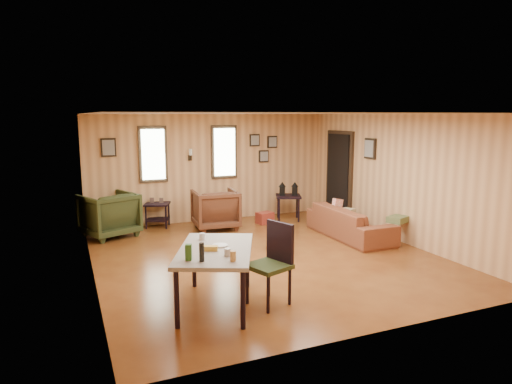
# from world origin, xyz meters

# --- Properties ---
(room) EXTENTS (5.54, 6.04, 2.44)m
(room) POSITION_xyz_m (0.17, 0.27, 1.21)
(room) COLOR brown
(room) RESTS_ON ground
(sofa) EXTENTS (0.62, 2.06, 0.80)m
(sofa) POSITION_xyz_m (2.04, 0.49, 0.40)
(sofa) COLOR brown
(sofa) RESTS_ON ground
(recliner_brown) EXTENTS (0.95, 0.90, 0.92)m
(recliner_brown) POSITION_xyz_m (-0.18, 2.17, 0.46)
(recliner_brown) COLOR #502918
(recliner_brown) RESTS_ON ground
(recliner_green) EXTENTS (1.20, 1.17, 0.96)m
(recliner_green) POSITION_xyz_m (-2.31, 2.39, 0.48)
(recliner_green) COLOR #2A3317
(recliner_green) RESTS_ON ground
(end_table) EXTENTS (0.64, 0.61, 0.64)m
(end_table) POSITION_xyz_m (-1.28, 2.80, 0.36)
(end_table) COLOR black
(end_table) RESTS_ON ground
(side_table) EXTENTS (0.72, 0.72, 0.88)m
(side_table) POSITION_xyz_m (1.61, 2.31, 0.60)
(side_table) COLOR black
(side_table) RESTS_ON ground
(cooler) EXTENTS (0.40, 0.33, 0.25)m
(cooler) POSITION_xyz_m (0.97, 2.19, 0.13)
(cooler) COLOR maroon
(cooler) RESTS_ON ground
(backpack) EXTENTS (0.44, 0.35, 0.35)m
(backpack) POSITION_xyz_m (0.40, 0.35, 0.18)
(backpack) COLOR black
(backpack) RESTS_ON ground
(sofa_pillows) EXTENTS (0.90, 1.53, 0.32)m
(sofa_pillows) POSITION_xyz_m (2.32, 0.29, 0.49)
(sofa_pillows) COLOR #535D34
(sofa_pillows) RESTS_ON sofa
(dining_table) EXTENTS (1.40, 1.69, 0.96)m
(dining_table) POSITION_xyz_m (-1.40, -1.62, 0.68)
(dining_table) COLOR gray
(dining_table) RESTS_ON ground
(dining_chair) EXTENTS (0.60, 0.60, 1.04)m
(dining_chair) POSITION_xyz_m (-0.69, -1.80, 0.58)
(dining_chair) COLOR #2A3317
(dining_chair) RESTS_ON ground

